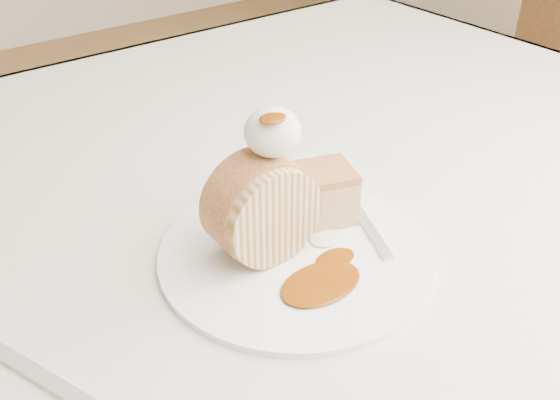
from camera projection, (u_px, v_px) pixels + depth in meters
table at (196, 255)px, 0.72m from camera, size 1.40×0.90×0.75m
plate at (295, 253)px, 0.57m from camera, size 0.32×0.32×0.01m
roulade_slice at (263, 209)px, 0.54m from camera, size 0.09×0.05×0.09m
cake_chunk at (323, 197)px, 0.60m from camera, size 0.07×0.07×0.05m
whipped_cream at (272, 132)px, 0.52m from camera, size 0.05×0.05×0.04m
caramel_drizzle at (273, 112)px, 0.49m from camera, size 0.02×0.02×0.01m
caramel_pool at (321, 283)px, 0.53m from camera, size 0.09×0.07×0.00m
fork at (368, 226)px, 0.60m from camera, size 0.08×0.14×0.00m
spoon at (34, 372)px, 0.46m from camera, size 0.08×0.16×0.00m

